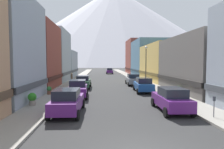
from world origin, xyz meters
TOP-DOWN VIEW (x-y plane):
  - sidewalk_left at (-6.25, 35.00)m, footprint 2.50×100.00m
  - sidewalk_right at (6.25, 35.00)m, footprint 2.50×100.00m
  - storefront_left_2 at (-11.76, 19.74)m, footprint 8.83×8.43m
  - storefront_left_3 at (-11.34, 29.44)m, footprint 7.99×10.10m
  - storefront_left_4 at (-10.90, 40.96)m, footprint 7.11×11.83m
  - storefront_right_1 at (12.00, 15.61)m, footprint 9.31×12.69m
  - storefront_right_2 at (10.74, 29.05)m, footprint 6.78×14.00m
  - storefront_right_3 at (12.34, 42.29)m, footprint 9.99×12.28m
  - storefront_right_4 at (11.09, 54.41)m, footprint 7.49×11.24m
  - car_left_0 at (-3.80, 6.62)m, footprint 2.15×4.44m
  - car_left_1 at (-3.80, 13.24)m, footprint 2.21×4.47m
  - car_left_2 at (-3.80, 20.09)m, footprint 2.10×4.42m
  - car_right_0 at (3.80, 6.86)m, footprint 2.13×4.43m
  - car_right_1 at (3.80, 16.05)m, footprint 2.25×4.48m
  - car_right_2 at (3.80, 23.38)m, footprint 2.16×4.44m
  - car_driving_0 at (1.60, 53.27)m, footprint 2.06×4.40m
  - parking_meter_near at (5.75, 4.66)m, footprint 0.14×0.10m
  - trash_bin_right at (6.35, 10.47)m, footprint 0.59×0.59m
  - potted_plant_0 at (-7.00, 14.20)m, footprint 0.52×0.52m
  - potted_plant_1 at (7.00, 13.43)m, footprint 0.66×0.66m
  - potted_plant_2 at (-7.00, 8.88)m, footprint 0.68×0.68m
  - pedestrian_0 at (-6.25, 26.13)m, footprint 0.36×0.36m
  - streetlamp_right at (5.35, 21.25)m, footprint 0.36×0.36m
  - mountain_backdrop at (18.61, 260.00)m, footprint 295.00×295.00m

SIDE VIEW (x-z plane):
  - sidewalk_left at x=-6.25m, z-range 0.00..0.15m
  - sidewalk_right at x=6.25m, z-range 0.00..0.15m
  - potted_plant_0 at x=-7.00m, z-range 0.18..1.07m
  - trash_bin_right at x=6.35m, z-range 0.15..1.13m
  - potted_plant_1 at x=7.00m, z-range 0.20..1.12m
  - potted_plant_2 at x=-7.00m, z-range 0.19..1.22m
  - car_left_0 at x=-3.80m, z-range 0.01..1.79m
  - car_left_1 at x=-3.80m, z-range 0.01..1.79m
  - car_left_2 at x=-3.80m, z-range 0.01..1.79m
  - car_right_0 at x=3.80m, z-range 0.01..1.79m
  - car_right_1 at x=3.80m, z-range 0.01..1.79m
  - car_right_2 at x=3.80m, z-range 0.01..1.79m
  - car_driving_0 at x=1.60m, z-range 0.01..1.79m
  - pedestrian_0 at x=-6.25m, z-range 0.09..1.78m
  - parking_meter_near at x=5.75m, z-range 0.35..1.68m
  - storefront_left_4 at x=-10.90m, z-range -0.12..6.22m
  - storefront_right_1 at x=12.00m, z-range -0.13..6.64m
  - storefront_right_2 at x=10.74m, z-range -0.13..6.84m
  - streetlamp_right at x=5.35m, z-range 1.06..6.92m
  - storefront_left_2 at x=-11.76m, z-range -0.16..8.70m
  - storefront_right_3 at x=12.34m, z-range -0.16..9.06m
  - storefront_left_3 at x=-11.34m, z-range -0.16..9.26m
  - storefront_right_4 at x=11.09m, z-range -0.17..10.51m
  - mountain_backdrop at x=18.61m, z-range 0.00..104.21m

